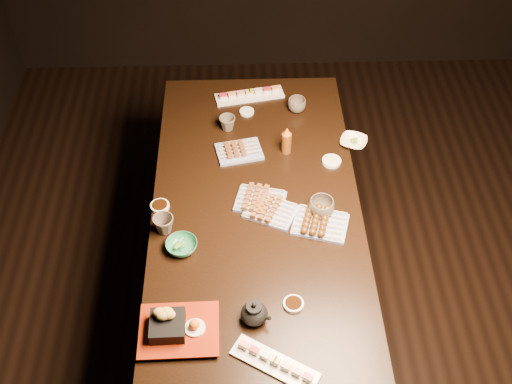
# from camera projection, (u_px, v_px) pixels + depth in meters

# --- Properties ---
(ground) EXTENTS (5.00, 5.00, 0.00)m
(ground) POSITION_uv_depth(u_px,v_px,m) (332.00, 368.00, 3.06)
(ground) COLOR black
(ground) RESTS_ON ground
(dining_table) EXTENTS (1.40, 1.99, 0.75)m
(dining_table) POSITION_uv_depth(u_px,v_px,m) (256.00, 257.00, 3.05)
(dining_table) COLOR black
(dining_table) RESTS_ON ground
(sushi_platter_near) EXTENTS (0.32, 0.24, 0.04)m
(sushi_platter_near) POSITION_uv_depth(u_px,v_px,m) (275.00, 362.00, 2.23)
(sushi_platter_near) COLOR white
(sushi_platter_near) RESTS_ON dining_table
(sushi_platter_far) EXTENTS (0.36, 0.16, 0.04)m
(sushi_platter_far) POSITION_uv_depth(u_px,v_px,m) (250.00, 93.00, 3.28)
(sushi_platter_far) COLOR white
(sushi_platter_far) RESTS_ON dining_table
(yakitori_plate_center) EXTENTS (0.24, 0.20, 0.05)m
(yakitori_plate_center) POSITION_uv_depth(u_px,v_px,m) (260.00, 198.00, 2.77)
(yakitori_plate_center) COLOR #828EB6
(yakitori_plate_center) RESTS_ON dining_table
(yakitori_plate_right) EXTENTS (0.25, 0.23, 0.05)m
(yakitori_plate_right) POSITION_uv_depth(u_px,v_px,m) (271.00, 209.00, 2.72)
(yakitori_plate_right) COLOR #828EB6
(yakitori_plate_right) RESTS_ON dining_table
(yakitori_plate_left) EXTENTS (0.23, 0.19, 0.05)m
(yakitori_plate_left) POSITION_uv_depth(u_px,v_px,m) (239.00, 149.00, 2.99)
(yakitori_plate_left) COLOR #828EB6
(yakitori_plate_left) RESTS_ON dining_table
(tsukune_plate) EXTENTS (0.26, 0.22, 0.06)m
(tsukune_plate) POSITION_uv_depth(u_px,v_px,m) (321.00, 221.00, 2.67)
(tsukune_plate) COLOR #828EB6
(tsukune_plate) RESTS_ON dining_table
(edamame_bowl_green) EXTENTS (0.14, 0.14, 0.04)m
(edamame_bowl_green) POSITION_uv_depth(u_px,v_px,m) (182.00, 246.00, 2.59)
(edamame_bowl_green) COLOR #27784F
(edamame_bowl_green) RESTS_ON dining_table
(edamame_bowl_cream) EXTENTS (0.16, 0.16, 0.03)m
(edamame_bowl_cream) POSITION_uv_depth(u_px,v_px,m) (353.00, 142.00, 3.03)
(edamame_bowl_cream) COLOR #EDE9C1
(edamame_bowl_cream) RESTS_ON dining_table
(tempura_tray) EXTENTS (0.29, 0.24, 0.11)m
(tempura_tray) POSITION_uv_depth(u_px,v_px,m) (178.00, 325.00, 2.30)
(tempura_tray) COLOR black
(tempura_tray) RESTS_ON dining_table
(teacup_near_left) EXTENTS (0.09, 0.09, 0.08)m
(teacup_near_left) POSITION_uv_depth(u_px,v_px,m) (164.00, 225.00, 2.64)
(teacup_near_left) COLOR #51483D
(teacup_near_left) RESTS_ON dining_table
(teacup_mid_right) EXTENTS (0.14, 0.14, 0.08)m
(teacup_mid_right) POSITION_uv_depth(u_px,v_px,m) (321.00, 208.00, 2.71)
(teacup_mid_right) COLOR #51483D
(teacup_mid_right) RESTS_ON dining_table
(teacup_far_left) EXTENTS (0.10, 0.10, 0.07)m
(teacup_far_left) POSITION_uv_depth(u_px,v_px,m) (227.00, 123.00, 3.10)
(teacup_far_left) COLOR #51483D
(teacup_far_left) RESTS_ON dining_table
(teacup_far_right) EXTENTS (0.10, 0.10, 0.07)m
(teacup_far_right) POSITION_uv_depth(u_px,v_px,m) (297.00, 105.00, 3.19)
(teacup_far_right) COLOR #51483D
(teacup_far_right) RESTS_ON dining_table
(teapot) EXTENTS (0.16, 0.16, 0.10)m
(teapot) POSITION_uv_depth(u_px,v_px,m) (254.00, 312.00, 2.34)
(teapot) COLOR black
(teapot) RESTS_ON dining_table
(condiment_bottle) EXTENTS (0.05, 0.05, 0.14)m
(condiment_bottle) POSITION_uv_depth(u_px,v_px,m) (287.00, 140.00, 2.96)
(condiment_bottle) COLOR #67350D
(condiment_bottle) RESTS_ON dining_table
(sauce_dish_west) EXTENTS (0.11, 0.11, 0.01)m
(sauce_dish_west) POSITION_uv_depth(u_px,v_px,m) (160.00, 206.00, 2.76)
(sauce_dish_west) COLOR white
(sauce_dish_west) RESTS_ON dining_table
(sauce_dish_east) EXTENTS (0.10, 0.10, 0.02)m
(sauce_dish_east) POSITION_uv_depth(u_px,v_px,m) (332.00, 161.00, 2.95)
(sauce_dish_east) COLOR white
(sauce_dish_east) RESTS_ON dining_table
(sauce_dish_se) EXTENTS (0.09, 0.09, 0.01)m
(sauce_dish_se) POSITION_uv_depth(u_px,v_px,m) (293.00, 304.00, 2.41)
(sauce_dish_se) COLOR white
(sauce_dish_se) RESTS_ON dining_table
(sauce_dish_nw) EXTENTS (0.08, 0.08, 0.01)m
(sauce_dish_nw) POSITION_uv_depth(u_px,v_px,m) (247.00, 112.00, 3.20)
(sauce_dish_nw) COLOR white
(sauce_dish_nw) RESTS_ON dining_table
(chopsticks_near) EXTENTS (0.21, 0.05, 0.01)m
(chopsticks_near) POSITION_uv_depth(u_px,v_px,m) (176.00, 354.00, 2.27)
(chopsticks_near) COLOR black
(chopsticks_near) RESTS_ON dining_table
(chopsticks_se) EXTENTS (0.19, 0.19, 0.01)m
(chopsticks_se) POSITION_uv_depth(u_px,v_px,m) (274.00, 362.00, 2.25)
(chopsticks_se) COLOR black
(chopsticks_se) RESTS_ON dining_table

